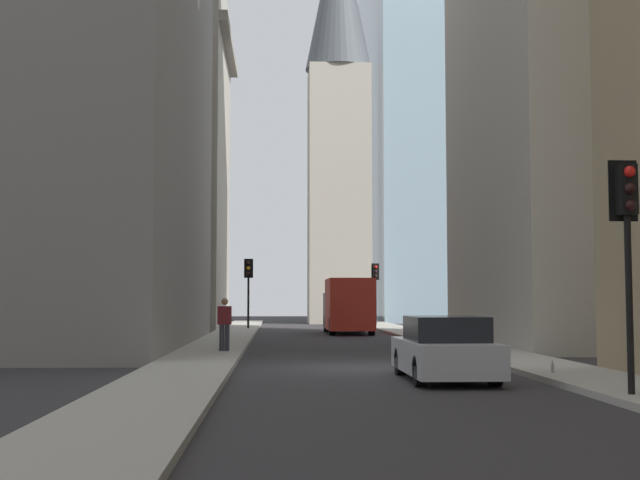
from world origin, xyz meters
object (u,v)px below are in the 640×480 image
at_px(sedan_silver, 445,350).
at_px(traffic_light_far_junction, 376,279).
at_px(discarded_bottle, 552,368).
at_px(delivery_truck, 348,306).
at_px(pedestrian, 225,322).
at_px(traffic_light_foreground, 627,220).
at_px(traffic_light_midblock, 248,277).

xyz_separation_m(sedan_silver, traffic_light_far_junction, (37.02, -2.82, 2.44)).
height_order(sedan_silver, discarded_bottle, sedan_silver).
distance_m(sedan_silver, discarded_bottle, 2.54).
xyz_separation_m(delivery_truck, pedestrian, (-16.77, 5.40, -0.40)).
relative_size(traffic_light_foreground, discarded_bottle, 15.34).
relative_size(traffic_light_foreground, pedestrian, 2.45).
distance_m(traffic_light_foreground, traffic_light_far_junction, 41.09).
distance_m(traffic_light_far_junction, discarded_bottle, 36.89).
bearing_deg(sedan_silver, traffic_light_midblock, 10.12).
bearing_deg(traffic_light_foreground, traffic_light_far_junction, -0.49).
xyz_separation_m(sedan_silver, traffic_light_midblock, (29.97, 5.35, 2.40)).
xyz_separation_m(delivery_truck, discarded_bottle, (-25.29, -2.50, -1.21)).
relative_size(traffic_light_foreground, traffic_light_midblock, 1.04).
bearing_deg(pedestrian, delivery_truck, -17.84).
bearing_deg(delivery_truck, traffic_light_far_junction, -13.80).
bearing_deg(traffic_light_far_junction, discarded_bottle, 179.49).
height_order(sedan_silver, traffic_light_midblock, traffic_light_midblock).
bearing_deg(traffic_light_foreground, pedestrian, 31.52).
bearing_deg(traffic_light_foreground, delivery_truck, 4.77).
xyz_separation_m(delivery_truck, traffic_light_foreground, (-29.60, -2.47, 1.72)).
xyz_separation_m(traffic_light_foreground, traffic_light_far_junction, (41.09, -0.35, -0.08)).
bearing_deg(delivery_truck, traffic_light_midblock, 50.32).
distance_m(delivery_truck, traffic_light_far_junction, 11.95).
xyz_separation_m(pedestrian, discarded_bottle, (-8.52, -7.89, -0.81)).
height_order(sedan_silver, pedestrian, pedestrian).
distance_m(traffic_light_foreground, traffic_light_midblock, 34.92).
relative_size(traffic_light_midblock, pedestrian, 2.36).
relative_size(sedan_silver, traffic_light_far_junction, 1.07).
relative_size(pedestrian, discarded_bottle, 6.26).
bearing_deg(discarded_bottle, traffic_light_midblock, 14.79).
bearing_deg(pedestrian, traffic_light_far_junction, -16.22).
bearing_deg(traffic_light_midblock, sedan_silver, -169.88).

